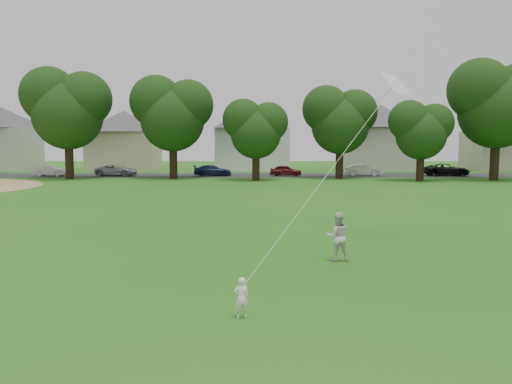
{
  "coord_description": "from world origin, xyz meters",
  "views": [
    {
      "loc": [
        0.01,
        -10.93,
        3.62
      ],
      "look_at": [
        0.11,
        2.0,
        2.3
      ],
      "focal_mm": 35.0,
      "sensor_mm": 36.0,
      "label": 1
    }
  ],
  "objects": [
    {
      "name": "ground",
      "position": [
        0.0,
        0.0,
        0.0
      ],
      "size": [
        160.0,
        160.0,
        0.0
      ],
      "primitive_type": "plane",
      "color": "#1C5D15",
      "rests_on": "ground"
    },
    {
      "name": "street",
      "position": [
        0.0,
        42.0,
        0.01
      ],
      "size": [
        90.0,
        7.0,
        0.01
      ],
      "primitive_type": "cube",
      "color": "#2D2D30",
      "rests_on": "ground"
    },
    {
      "name": "toddler",
      "position": [
        -0.21,
        -1.0,
        0.43
      ],
      "size": [
        0.36,
        0.28,
        0.86
      ],
      "primitive_type": "imported",
      "rotation": [
        0.0,
        0.0,
        3.42
      ],
      "color": "white",
      "rests_on": "ground"
    },
    {
      "name": "older_boy",
      "position": [
        2.59,
        3.93,
        0.74
      ],
      "size": [
        0.75,
        0.6,
        1.48
      ],
      "primitive_type": "imported",
      "rotation": [
        0.0,
        0.0,
        3.2
      ],
      "color": "silver",
      "rests_on": "ground"
    },
    {
      "name": "kite",
      "position": [
        2.45,
        3.02,
        3.14
      ],
      "size": [
        3.32,
        4.64,
        10.88
      ],
      "color": "white",
      "rests_on": "ground"
    },
    {
      "name": "tree_row",
      "position": [
        3.57,
        35.88,
        6.57
      ],
      "size": [
        82.04,
        9.44,
        11.44
      ],
      "color": "black",
      "rests_on": "ground"
    },
    {
      "name": "parked_cars",
      "position": [
        -1.34,
        41.0,
        0.61
      ],
      "size": [
        53.79,
        2.47,
        1.28
      ],
      "color": "black",
      "rests_on": "ground"
    },
    {
      "name": "house_row",
      "position": [
        0.28,
        52.0,
        4.82
      ],
      "size": [
        77.16,
        13.36,
        9.67
      ],
      "color": "beige",
      "rests_on": "ground"
    }
  ]
}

